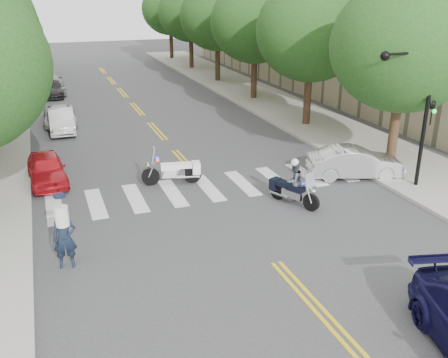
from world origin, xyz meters
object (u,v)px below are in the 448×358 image
motorcycle_parked (177,171)px  convertible (355,162)px  motorcycle_police (293,184)px  officer_standing (65,238)px

motorcycle_parked → convertible: size_ratio=0.61×
convertible → motorcycle_parked: bearing=92.8°
motorcycle_police → convertible: motorcycle_police is taller
motorcycle_police → officer_standing: officer_standing is taller
motorcycle_police → officer_standing: size_ratio=1.14×
motorcycle_police → motorcycle_parked: bearing=-69.7°
convertible → motorcycle_police: bearing=130.2°
motorcycle_police → motorcycle_parked: size_ratio=0.86×
motorcycle_parked → officer_standing: 7.38m
motorcycle_police → motorcycle_parked: motorcycle_police is taller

